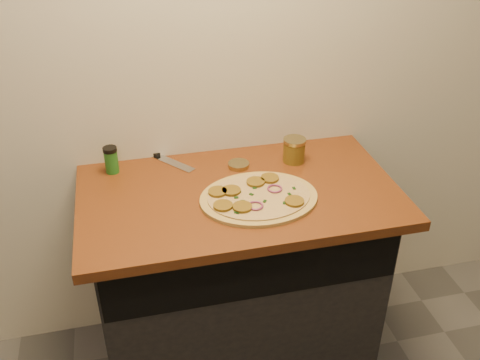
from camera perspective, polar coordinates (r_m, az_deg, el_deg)
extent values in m
cube|color=beige|center=(2.12, -2.22, 14.05)|extent=(4.00, 0.02, 2.70)
cube|color=black|center=(2.32, -0.27, -10.47)|extent=(1.10, 0.60, 0.86)
cube|color=brown|center=(2.03, -0.11, -1.55)|extent=(1.20, 0.70, 0.04)
cylinder|color=tan|center=(1.96, 2.02, -1.93)|extent=(0.44, 0.44, 0.01)
cylinder|color=beige|center=(1.95, 2.03, -1.69)|extent=(0.38, 0.38, 0.01)
cylinder|color=brown|center=(2.02, 1.68, -0.21)|extent=(0.07, 0.07, 0.01)
cylinder|color=brown|center=(2.04, 3.19, 0.20)|extent=(0.07, 0.07, 0.01)
cylinder|color=brown|center=(1.92, 5.82, -2.27)|extent=(0.07, 0.07, 0.01)
cylinder|color=brown|center=(1.96, -2.40, -1.26)|extent=(0.07, 0.07, 0.01)
cylinder|color=brown|center=(1.88, 0.25, -2.89)|extent=(0.07, 0.07, 0.01)
cylinder|color=brown|center=(1.89, -1.83, -2.75)|extent=(0.07, 0.07, 0.01)
cylinder|color=brown|center=(1.97, -0.93, -1.14)|extent=(0.07, 0.07, 0.01)
torus|color=#742B58|center=(1.89, 1.66, -2.75)|extent=(0.06, 0.06, 0.01)
torus|color=#742B58|center=(1.98, 3.73, -0.92)|extent=(0.06, 0.06, 0.01)
cube|color=black|center=(1.92, 2.65, -2.27)|extent=(0.02, 0.02, 0.00)
cube|color=black|center=(1.93, -0.40, -1.88)|extent=(0.02, 0.01, 0.00)
cube|color=black|center=(2.00, -2.08, -0.75)|extent=(0.01, 0.02, 0.00)
cube|color=black|center=(2.00, 5.78, -0.87)|extent=(0.01, 0.02, 0.00)
cube|color=black|center=(1.97, -0.12, -1.28)|extent=(0.02, 0.02, 0.00)
cube|color=black|center=(1.86, -0.21, -3.49)|extent=(0.02, 0.02, 0.00)
cube|color=black|center=(1.92, 0.29, -2.25)|extent=(0.02, 0.01, 0.00)
cube|color=black|center=(1.86, -0.40, -3.46)|extent=(0.02, 0.01, 0.00)
cube|color=black|center=(1.98, -0.26, -1.00)|extent=(0.02, 0.01, 0.00)
cube|color=black|center=(1.99, 1.57, -0.85)|extent=(0.02, 0.01, 0.00)
cube|color=black|center=(1.91, 4.75, -2.44)|extent=(0.01, 0.02, 0.00)
cube|color=black|center=(1.96, 5.30, -1.51)|extent=(0.01, 0.02, 0.00)
cube|color=black|center=(1.87, 0.60, -3.22)|extent=(0.02, 0.01, 0.00)
cube|color=black|center=(1.95, 1.22, -1.53)|extent=(0.02, 0.02, 0.00)
cube|color=#B7BAC1|center=(2.20, -7.12, 1.80)|extent=(0.16, 0.19, 0.00)
cube|color=black|center=(2.29, -9.69, 3.01)|extent=(0.09, 0.10, 0.02)
cylinder|color=#9A8E59|center=(2.16, -0.15, 1.63)|extent=(0.09, 0.09, 0.02)
cylinder|color=maroon|center=(2.20, 5.79, 3.03)|extent=(0.09, 0.09, 0.09)
cylinder|color=#9A8E59|center=(2.17, 5.86, 4.20)|extent=(0.09, 0.09, 0.01)
cylinder|color=#20631F|center=(2.17, -13.55, 1.92)|extent=(0.05, 0.05, 0.09)
cylinder|color=black|center=(2.14, -13.73, 3.19)|extent=(0.05, 0.05, 0.02)
cylinder|color=white|center=(1.96, 6.19, -2.31)|extent=(0.20, 0.20, 0.00)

